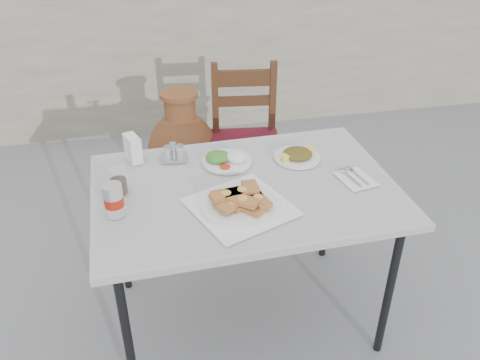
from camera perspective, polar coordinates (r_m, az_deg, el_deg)
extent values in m
plane|color=#5F5F61|center=(2.81, 2.39, -15.63)|extent=(80.00, 80.00, 0.00)
cylinder|color=black|center=(2.26, -12.48, -17.19)|extent=(0.04, 0.04, 0.78)
cylinder|color=black|center=(2.51, 16.39, -11.95)|extent=(0.04, 0.04, 0.78)
cylinder|color=black|center=(2.82, -13.30, -5.73)|extent=(0.04, 0.04, 0.78)
cylinder|color=black|center=(3.02, 9.81, -2.50)|extent=(0.04, 0.04, 0.78)
cube|color=silver|center=(2.32, 0.57, -1.10)|extent=(1.40, 0.97, 0.03)
cube|color=white|center=(2.31, 0.57, -0.70)|extent=(1.35, 0.93, 0.01)
cube|color=white|center=(2.17, 0.07, -3.00)|extent=(0.50, 0.50, 0.00)
cylinder|color=white|center=(2.16, 0.07, -2.78)|extent=(0.34, 0.34, 0.02)
cylinder|color=white|center=(2.16, 0.07, -2.89)|extent=(0.36, 0.36, 0.01)
cylinder|color=white|center=(2.48, -1.45, 2.10)|extent=(0.24, 0.24, 0.01)
ellipsoid|color=silver|center=(2.47, -0.40, 2.62)|extent=(0.10, 0.10, 0.06)
ellipsoid|color=#2B6E1F|center=(2.47, -2.52, 2.61)|extent=(0.12, 0.11, 0.05)
cylinder|color=red|center=(2.42, -1.69, 1.51)|extent=(0.05, 0.05, 0.01)
cylinder|color=white|center=(2.53, 6.43, 2.56)|extent=(0.23, 0.23, 0.01)
ellipsoid|color=#206018|center=(2.52, 6.46, 2.97)|extent=(0.15, 0.14, 0.04)
cylinder|color=yellow|center=(2.48, 5.07, 2.49)|extent=(0.05, 0.04, 0.04)
cylinder|color=yellow|center=(2.56, 7.88, 3.36)|extent=(0.05, 0.04, 0.04)
cylinder|color=white|center=(2.14, -14.00, -2.20)|extent=(0.08, 0.08, 0.15)
cylinder|color=red|center=(2.15, -13.98, -2.33)|extent=(0.08, 0.08, 0.04)
cylinder|color=#B9BAC0|center=(2.11, -14.24, -0.64)|extent=(0.07, 0.07, 0.00)
cylinder|color=white|center=(2.29, -13.50, -0.18)|extent=(0.08, 0.08, 0.11)
cylinder|color=black|center=(2.30, -13.43, -0.66)|extent=(0.07, 0.07, 0.07)
cube|color=white|center=(2.53, -11.94, 3.49)|extent=(0.09, 0.12, 0.13)
cube|color=#175DAF|center=(2.54, -11.22, 3.46)|extent=(0.04, 0.06, 0.08)
cube|color=#B9BAC0|center=(2.54, -7.42, 2.52)|extent=(0.13, 0.11, 0.01)
cylinder|color=white|center=(2.49, -8.13, 3.06)|extent=(0.03, 0.03, 0.07)
cylinder|color=white|center=(2.49, -6.73, 3.21)|extent=(0.03, 0.03, 0.07)
cylinder|color=#B9BAC0|center=(2.54, -7.53, 3.54)|extent=(0.03, 0.03, 0.06)
cube|color=white|center=(2.41, 12.86, 0.13)|extent=(0.17, 0.21, 0.00)
cube|color=#B9BAC0|center=(2.40, 12.48, 0.14)|extent=(0.04, 0.14, 0.00)
ellipsoid|color=#B9BAC0|center=(2.46, 11.45, 1.11)|extent=(0.04, 0.05, 0.01)
cube|color=#B9BAC0|center=(2.42, 13.28, 0.34)|extent=(0.04, 0.14, 0.00)
cube|color=#B9BAC0|center=(2.48, 12.24, 1.25)|extent=(0.03, 0.04, 0.00)
cube|color=#3D2410|center=(3.29, -2.30, -1.98)|extent=(0.05, 0.05, 0.48)
cube|color=#3D2410|center=(3.32, 4.28, -1.67)|extent=(0.05, 0.05, 0.48)
cube|color=#3D2410|center=(3.61, -2.60, 1.40)|extent=(0.05, 0.05, 0.48)
cube|color=#3D2410|center=(3.64, 3.41, 1.65)|extent=(0.05, 0.05, 0.48)
cube|color=maroon|center=(3.33, 0.73, 3.79)|extent=(0.50, 0.50, 0.05)
cube|color=#3D2410|center=(3.38, -2.80, 8.75)|extent=(0.05, 0.05, 0.53)
cube|color=#3D2410|center=(3.42, 3.68, 8.95)|extent=(0.05, 0.05, 0.53)
cube|color=#3D2410|center=(3.34, 0.46, 11.37)|extent=(0.42, 0.08, 0.11)
cube|color=#3D2410|center=(3.40, 0.45, 8.86)|extent=(0.42, 0.08, 0.06)
cylinder|color=brown|center=(3.67, -6.10, -1.76)|extent=(0.36, 0.36, 0.09)
ellipsoid|color=brown|center=(3.49, -6.43, 3.02)|extent=(0.47, 0.47, 0.59)
cylinder|color=beige|center=(3.49, -6.43, 3.02)|extent=(0.48, 0.48, 0.07)
cylinder|color=brown|center=(3.35, -6.76, 7.93)|extent=(0.20, 0.20, 0.18)
cylinder|color=brown|center=(3.31, -6.88, 9.54)|extent=(0.25, 0.25, 0.03)
cube|color=#AAA48E|center=(4.60, -5.11, 13.19)|extent=(6.00, 0.25, 1.20)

